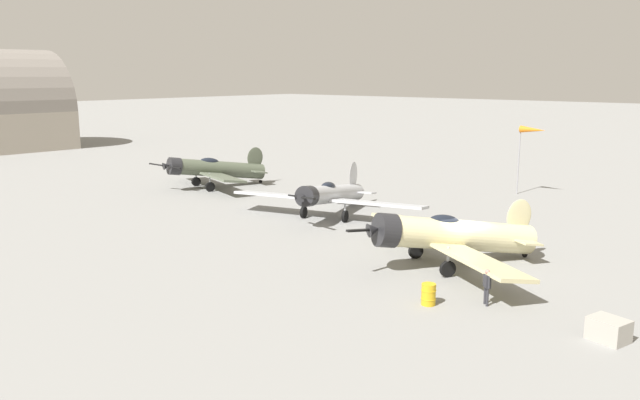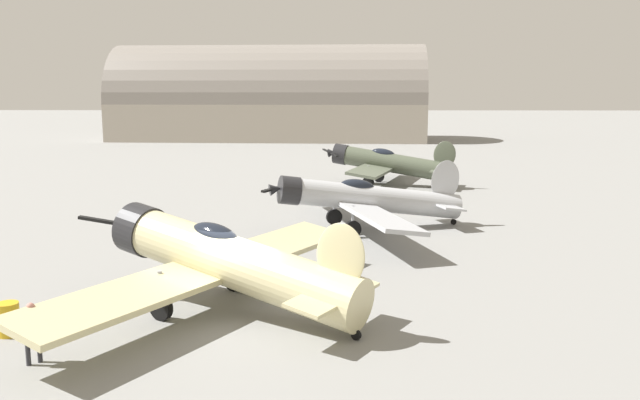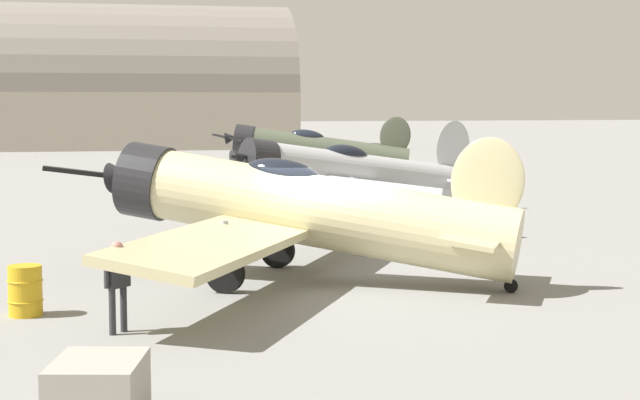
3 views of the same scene
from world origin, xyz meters
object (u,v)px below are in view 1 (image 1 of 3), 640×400
ground_crew_mechanic (487,284)px  windsock_mast (532,132)px  airplane_mid_apron (330,195)px  airplane_foreground (450,235)px  fuel_drum (429,294)px  equipment_crate (609,330)px  airplane_far_line (213,169)px

ground_crew_mechanic → windsock_mast: (-25.33, -8.90, 4.11)m
airplane_mid_apron → ground_crew_mechanic: airplane_mid_apron is taller
ground_crew_mechanic → airplane_foreground: bearing=90.1°
windsock_mast → airplane_mid_apron: bearing=-23.0°
airplane_foreground → fuel_drum: airplane_foreground is taller
airplane_foreground → windsock_mast: windsock_mast is taller
ground_crew_mechanic → equipment_crate: ground_crew_mechanic is taller
airplane_far_line → windsock_mast: windsock_mast is taller
airplane_far_line → ground_crew_mechanic: airplane_far_line is taller
airplane_foreground → ground_crew_mechanic: size_ratio=7.89×
airplane_far_line → ground_crew_mechanic: (11.17, 30.78, -0.66)m
airplane_foreground → fuel_drum: (5.62, 2.20, -1.12)m
fuel_drum → equipment_crate: bearing=98.5°
airplane_mid_apron → windsock_mast: (-16.48, 6.98, 3.54)m
airplane_foreground → airplane_mid_apron: bearing=-81.3°
ground_crew_mechanic → equipment_crate: bearing=-50.8°
airplane_far_line → airplane_mid_apron: bearing=98.6°
airplane_foreground → fuel_drum: bearing=52.2°
equipment_crate → airplane_mid_apron: bearing=-114.1°
airplane_far_line → windsock_mast: bearing=140.4°
airplane_mid_apron → airplane_far_line: 15.07m
ground_crew_mechanic → windsock_mast: 27.17m
windsock_mast → fuel_drum: bearing=14.7°
airplane_mid_apron → fuel_drum: (10.41, 14.01, -1.06)m
fuel_drum → windsock_mast: (-26.89, -7.03, 4.60)m
ground_crew_mechanic → fuel_drum: ground_crew_mechanic is taller
airplane_mid_apron → equipment_crate: (9.37, 20.97, -1.10)m
airplane_mid_apron → ground_crew_mechanic: size_ratio=8.62×
equipment_crate → airplane_far_line: bearing=-108.0°
equipment_crate → windsock_mast: 29.76m
airplane_foreground → ground_crew_mechanic: airplane_foreground is taller
fuel_drum → windsock_mast: size_ratio=0.17×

